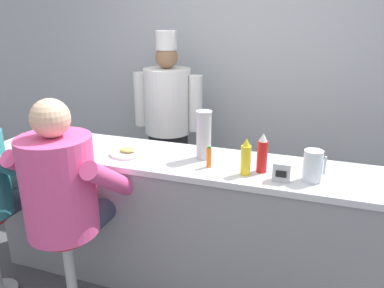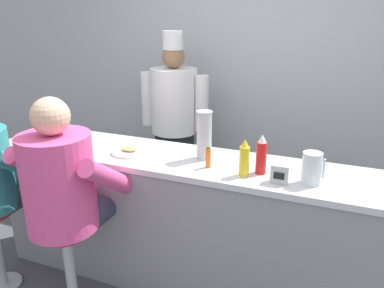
{
  "view_description": "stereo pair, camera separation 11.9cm",
  "coord_description": "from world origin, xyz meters",
  "px_view_note": "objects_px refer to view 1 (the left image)",
  "views": [
    {
      "loc": [
        0.74,
        -1.94,
        1.92
      ],
      "look_at": [
        -0.01,
        0.26,
        1.11
      ],
      "focal_mm": 35.0,
      "sensor_mm": 36.0,
      "label": 1
    },
    {
      "loc": [
        0.85,
        -1.89,
        1.92
      ],
      "look_at": [
        -0.01,
        0.26,
        1.11
      ],
      "focal_mm": 35.0,
      "sensor_mm": 36.0,
      "label": 2
    }
  ],
  "objects_px": {
    "hot_sauce_bottle_orange": "(209,157)",
    "ketchup_bottle_red": "(262,154)",
    "diner_seated_pink": "(64,189)",
    "breakfast_plate": "(128,152)",
    "cup_stack_steel": "(204,135)",
    "mustard_bottle_yellow": "(246,158)",
    "napkin_dispenser_chrome": "(282,172)",
    "water_pitcher_clear": "(313,166)",
    "coffee_mug_blue": "(39,135)",
    "coffee_mug_white": "(64,139)",
    "cook_in_whites_near": "(168,116)",
    "cereal_bowl": "(41,142)"
  },
  "relations": [
    {
      "from": "mustard_bottle_yellow",
      "to": "napkin_dispenser_chrome",
      "type": "xyz_separation_m",
      "value": [
        0.22,
        -0.03,
        -0.05
      ]
    },
    {
      "from": "diner_seated_pink",
      "to": "water_pitcher_clear",
      "type": "bearing_deg",
      "value": 17.32
    },
    {
      "from": "coffee_mug_white",
      "to": "diner_seated_pink",
      "type": "distance_m",
      "value": 0.64
    },
    {
      "from": "mustard_bottle_yellow",
      "to": "coffee_mug_white",
      "type": "bearing_deg",
      "value": 175.61
    },
    {
      "from": "water_pitcher_clear",
      "to": "coffee_mug_white",
      "type": "bearing_deg",
      "value": 177.66
    },
    {
      "from": "diner_seated_pink",
      "to": "cook_in_whites_near",
      "type": "xyz_separation_m",
      "value": [
        0.03,
        1.57,
        0.06
      ]
    },
    {
      "from": "cereal_bowl",
      "to": "napkin_dispenser_chrome",
      "type": "height_order",
      "value": "napkin_dispenser_chrome"
    },
    {
      "from": "mustard_bottle_yellow",
      "to": "napkin_dispenser_chrome",
      "type": "distance_m",
      "value": 0.23
    },
    {
      "from": "water_pitcher_clear",
      "to": "cup_stack_steel",
      "type": "bearing_deg",
      "value": 168.45
    },
    {
      "from": "water_pitcher_clear",
      "to": "napkin_dispenser_chrome",
      "type": "height_order",
      "value": "water_pitcher_clear"
    },
    {
      "from": "coffee_mug_blue",
      "to": "hot_sauce_bottle_orange",
      "type": "bearing_deg",
      "value": -3.98
    },
    {
      "from": "hot_sauce_bottle_orange",
      "to": "cereal_bowl",
      "type": "distance_m",
      "value": 1.3
    },
    {
      "from": "ketchup_bottle_red",
      "to": "napkin_dispenser_chrome",
      "type": "distance_m",
      "value": 0.18
    },
    {
      "from": "cook_in_whites_near",
      "to": "mustard_bottle_yellow",
      "type": "bearing_deg",
      "value": -49.58
    },
    {
      "from": "mustard_bottle_yellow",
      "to": "diner_seated_pink",
      "type": "xyz_separation_m",
      "value": [
        -1.02,
        -0.41,
        -0.18
      ]
    },
    {
      "from": "coffee_mug_white",
      "to": "cook_in_whites_near",
      "type": "bearing_deg",
      "value": 69.18
    },
    {
      "from": "napkin_dispenser_chrome",
      "to": "diner_seated_pink",
      "type": "bearing_deg",
      "value": -163.0
    },
    {
      "from": "coffee_mug_blue",
      "to": "cook_in_whites_near",
      "type": "relative_size",
      "value": 0.07
    },
    {
      "from": "mustard_bottle_yellow",
      "to": "hot_sauce_bottle_orange",
      "type": "relative_size",
      "value": 1.67
    },
    {
      "from": "ketchup_bottle_red",
      "to": "napkin_dispenser_chrome",
      "type": "height_order",
      "value": "ketchup_bottle_red"
    },
    {
      "from": "cook_in_whites_near",
      "to": "ketchup_bottle_red",
      "type": "bearing_deg",
      "value": -45.31
    },
    {
      "from": "breakfast_plate",
      "to": "cup_stack_steel",
      "type": "xyz_separation_m",
      "value": [
        0.52,
        0.1,
        0.15
      ]
    },
    {
      "from": "water_pitcher_clear",
      "to": "hot_sauce_bottle_orange",
      "type": "bearing_deg",
      "value": 179.44
    },
    {
      "from": "cup_stack_steel",
      "to": "mustard_bottle_yellow",
      "type": "bearing_deg",
      "value": -29.09
    },
    {
      "from": "breakfast_plate",
      "to": "cup_stack_steel",
      "type": "distance_m",
      "value": 0.55
    },
    {
      "from": "breakfast_plate",
      "to": "cereal_bowl",
      "type": "bearing_deg",
      "value": -176.06
    },
    {
      "from": "ketchup_bottle_red",
      "to": "hot_sauce_bottle_orange",
      "type": "height_order",
      "value": "ketchup_bottle_red"
    },
    {
      "from": "coffee_mug_white",
      "to": "cook_in_whites_near",
      "type": "height_order",
      "value": "cook_in_whites_near"
    },
    {
      "from": "hot_sauce_bottle_orange",
      "to": "ketchup_bottle_red",
      "type": "bearing_deg",
      "value": 5.84
    },
    {
      "from": "diner_seated_pink",
      "to": "coffee_mug_blue",
      "type": "bearing_deg",
      "value": 138.73
    },
    {
      "from": "hot_sauce_bottle_orange",
      "to": "water_pitcher_clear",
      "type": "xyz_separation_m",
      "value": [
        0.63,
        -0.01,
        0.03
      ]
    },
    {
      "from": "water_pitcher_clear",
      "to": "cook_in_whites_near",
      "type": "distance_m",
      "value": 1.78
    },
    {
      "from": "coffee_mug_white",
      "to": "napkin_dispenser_chrome",
      "type": "xyz_separation_m",
      "value": [
        1.61,
        -0.13,
        0.01
      ]
    },
    {
      "from": "mustard_bottle_yellow",
      "to": "hot_sauce_bottle_orange",
      "type": "distance_m",
      "value": 0.25
    },
    {
      "from": "mustard_bottle_yellow",
      "to": "cup_stack_steel",
      "type": "relative_size",
      "value": 0.71
    },
    {
      "from": "ketchup_bottle_red",
      "to": "coffee_mug_white",
      "type": "distance_m",
      "value": 1.48
    },
    {
      "from": "hot_sauce_bottle_orange",
      "to": "water_pitcher_clear",
      "type": "distance_m",
      "value": 0.63
    },
    {
      "from": "hot_sauce_bottle_orange",
      "to": "cook_in_whites_near",
      "type": "bearing_deg",
      "value": 123.67
    },
    {
      "from": "water_pitcher_clear",
      "to": "napkin_dispenser_chrome",
      "type": "distance_m",
      "value": 0.18
    },
    {
      "from": "cereal_bowl",
      "to": "cup_stack_steel",
      "type": "bearing_deg",
      "value": 6.96
    },
    {
      "from": "ketchup_bottle_red",
      "to": "diner_seated_pink",
      "type": "distance_m",
      "value": 1.23
    },
    {
      "from": "cereal_bowl",
      "to": "cook_in_whites_near",
      "type": "distance_m",
      "value": 1.26
    },
    {
      "from": "coffee_mug_blue",
      "to": "coffee_mug_white",
      "type": "bearing_deg",
      "value": -6.96
    },
    {
      "from": "water_pitcher_clear",
      "to": "coffee_mug_blue",
      "type": "bearing_deg",
      "value": 177.08
    },
    {
      "from": "water_pitcher_clear",
      "to": "napkin_dispenser_chrome",
      "type": "relative_size",
      "value": 1.69
    },
    {
      "from": "hot_sauce_bottle_orange",
      "to": "cup_stack_steel",
      "type": "bearing_deg",
      "value": 119.54
    },
    {
      "from": "cereal_bowl",
      "to": "water_pitcher_clear",
      "type": "bearing_deg",
      "value": 0.13
    },
    {
      "from": "ketchup_bottle_red",
      "to": "coffee_mug_white",
      "type": "height_order",
      "value": "ketchup_bottle_red"
    },
    {
      "from": "cup_stack_steel",
      "to": "cook_in_whites_near",
      "type": "xyz_separation_m",
      "value": [
        -0.67,
        0.98,
        -0.18
      ]
    },
    {
      "from": "coffee_mug_blue",
      "to": "coffee_mug_white",
      "type": "relative_size",
      "value": 0.9
    }
  ]
}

